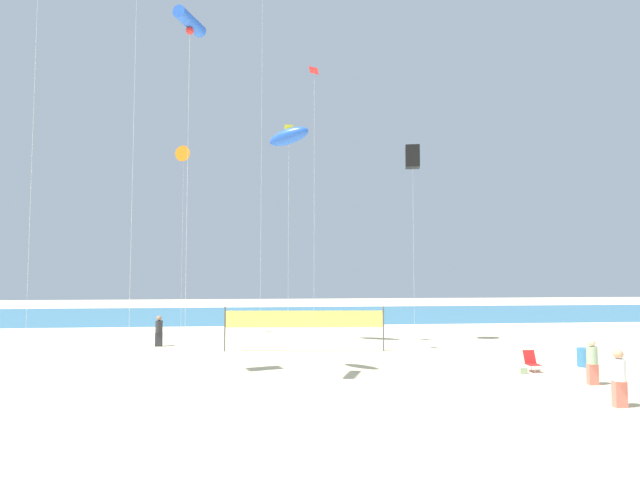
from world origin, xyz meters
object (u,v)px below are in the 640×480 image
(beachgoer_charcoal_shirt, at_px, (159,330))
(kite_blue_inflatable, at_px, (289,136))
(volleyball_net, at_px, (304,321))
(beach_handbag, at_px, (523,371))
(beachgoer_sage_shirt, at_px, (592,360))
(kite_orange_delta, at_px, (184,154))
(trash_barrel, at_px, (584,357))
(kite_black_box, at_px, (413,157))
(beachgoer_white_shirt, at_px, (619,376))
(kite_blue_tube, at_px, (190,23))
(kite_red_diamond, at_px, (315,78))
(folding_beach_chair, at_px, (531,361))

(beachgoer_charcoal_shirt, relative_size, kite_blue_inflatable, 0.13)
(volleyball_net, relative_size, beach_handbag, 26.99)
(beachgoer_sage_shirt, bearing_deg, beachgoer_charcoal_shirt, -42.38)
(beach_handbag, distance_m, kite_orange_delta, 24.76)
(volleyball_net, bearing_deg, beachgoer_charcoal_shirt, 163.34)
(trash_barrel, bearing_deg, kite_black_box, 124.70)
(beachgoer_white_shirt, distance_m, kite_blue_tube, 19.55)
(volleyball_net, distance_m, kite_black_box, 12.14)
(kite_orange_delta, height_order, kite_blue_tube, kite_blue_tube)
(beachgoer_sage_shirt, relative_size, volleyball_net, 0.20)
(beachgoer_sage_shirt, xyz_separation_m, kite_black_box, (-3.68, 11.48, 10.42))
(trash_barrel, relative_size, kite_red_diamond, 0.06)
(folding_beach_chair, height_order, kite_orange_delta, kite_orange_delta)
(beachgoer_charcoal_shirt, distance_m, kite_blue_inflatable, 13.71)
(beachgoer_sage_shirt, xyz_separation_m, beach_handbag, (-1.65, 2.17, -0.80))
(volleyball_net, distance_m, kite_blue_inflatable, 11.17)
(volleyball_net, height_order, kite_orange_delta, kite_orange_delta)
(kite_black_box, relative_size, kite_blue_inflatable, 0.91)
(kite_black_box, relative_size, kite_orange_delta, 0.94)
(beach_handbag, distance_m, kite_blue_tube, 19.47)
(beachgoer_sage_shirt, xyz_separation_m, kite_red_diamond, (-10.09, 7.25, 13.51))
(kite_red_diamond, bearing_deg, kite_orange_delta, 133.56)
(kite_orange_delta, bearing_deg, beachgoer_white_shirt, -47.77)
(trash_barrel, relative_size, beach_handbag, 2.60)
(beachgoer_white_shirt, distance_m, beach_handbag, 5.30)
(beachgoer_sage_shirt, height_order, kite_blue_inflatable, kite_blue_inflatable)
(beach_handbag, bearing_deg, kite_red_diamond, 148.94)
(beachgoer_sage_shirt, bearing_deg, beach_handbag, -63.83)
(beachgoer_white_shirt, relative_size, trash_barrel, 2.20)
(folding_beach_chair, relative_size, beach_handbag, 2.77)
(folding_beach_chair, bearing_deg, beachgoer_charcoal_shirt, 171.72)
(trash_barrel, xyz_separation_m, kite_red_diamond, (-11.99, 3.83, 14.02))
(beachgoer_charcoal_shirt, distance_m, kite_red_diamond, 16.56)
(beachgoer_white_shirt, xyz_separation_m, folding_beach_chair, (0.08, 5.67, -0.51))
(kite_orange_delta, bearing_deg, beachgoer_charcoal_shirt, -95.30)
(beachgoer_charcoal_shirt, height_order, beachgoer_sage_shirt, beachgoer_charcoal_shirt)
(kite_blue_inflatable, bearing_deg, volleyball_net, -72.96)
(beach_handbag, bearing_deg, trash_barrel, 19.42)
(beachgoer_sage_shirt, xyz_separation_m, volleyball_net, (-10.50, 8.94, 0.71))
(kite_blue_tube, bearing_deg, beachgoer_charcoal_shirt, 107.08)
(folding_beach_chair, bearing_deg, beachgoer_white_shirt, -72.71)
(kite_red_diamond, bearing_deg, beach_handbag, -31.06)
(beachgoer_sage_shirt, bearing_deg, volleyball_net, -51.46)
(beachgoer_white_shirt, height_order, kite_blue_tube, kite_blue_tube)
(kite_red_diamond, bearing_deg, beachgoer_sage_shirt, -35.72)
(beachgoer_sage_shirt, height_order, trash_barrel, beachgoer_sage_shirt)
(volleyball_net, distance_m, beach_handbag, 11.25)
(trash_barrel, distance_m, kite_black_box, 14.68)
(beachgoer_sage_shirt, xyz_separation_m, kite_blue_inflatable, (-11.31, 11.57, 11.54))
(beach_handbag, height_order, kite_orange_delta, kite_orange_delta)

